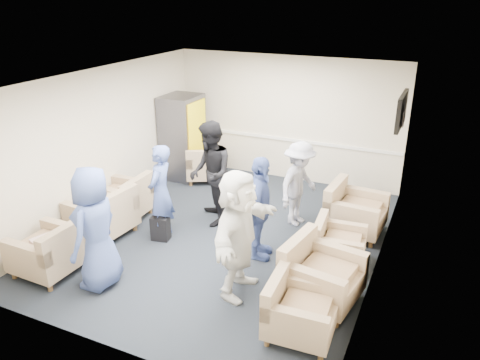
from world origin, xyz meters
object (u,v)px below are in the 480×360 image
at_px(person_back_right, 299,184).
at_px(person_front_right, 238,234).
at_px(armchair_left_far, 124,201).
at_px(armchair_right_midfar, 336,245).
at_px(armchair_right_near, 297,312).
at_px(armchair_right_midnear, 318,276).
at_px(armchair_corner, 206,166).
at_px(person_mid_left, 161,193).
at_px(person_front_left, 95,228).
at_px(armchair_left_near, 51,252).
at_px(person_back_left, 210,174).
at_px(vending_machine, 183,137).
at_px(armchair_right_far, 352,212).
at_px(person_mid_right, 260,209).
at_px(armchair_left_mid, 105,216).

distance_m(person_back_right, person_front_right, 2.32).
height_order(armchair_left_far, armchair_right_midfar, armchair_left_far).
height_order(armchair_right_near, armchair_right_midnear, armchair_right_midnear).
height_order(armchair_corner, person_back_right, person_back_right).
bearing_deg(person_mid_left, person_front_left, -9.89).
relative_size(armchair_left_far, armchair_right_midfar, 1.13).
relative_size(armchair_right_near, person_mid_left, 0.51).
bearing_deg(armchair_left_near, person_back_right, 138.67).
bearing_deg(person_back_left, vending_machine, -171.31).
bearing_deg(armchair_right_near, armchair_right_far, -3.99).
height_order(armchair_right_midfar, person_front_right, person_front_right).
height_order(armchair_right_midfar, armchair_corner, armchair_corner).
xyz_separation_m(armchair_right_midfar, person_mid_right, (-1.15, -0.33, 0.54)).
bearing_deg(armchair_right_far, vending_machine, 79.07).
bearing_deg(person_front_left, person_mid_right, 126.69).
height_order(vending_machine, person_front_right, vending_machine).
bearing_deg(armchair_corner, person_front_left, 69.27).
relative_size(armchair_right_midfar, armchair_right_far, 0.82).
xyz_separation_m(armchair_right_near, person_front_left, (-2.89, -0.14, 0.58)).
height_order(armchair_left_near, armchair_right_far, armchair_right_far).
xyz_separation_m(armchair_right_far, armchair_corner, (-3.42, 1.04, -0.03)).
xyz_separation_m(person_front_left, person_back_right, (1.98, 2.97, -0.13)).
distance_m(vending_machine, person_mid_left, 2.81).
bearing_deg(armchair_left_near, person_mid_left, 153.08).
xyz_separation_m(armchair_left_near, person_back_left, (1.37, 2.47, 0.59)).
bearing_deg(person_back_left, armchair_right_midfar, 46.05).
xyz_separation_m(armchair_right_midnear, person_back_left, (-2.39, 1.47, 0.57)).
bearing_deg(person_mid_right, person_front_right, 174.18).
height_order(person_back_right, person_mid_right, person_mid_right).
xyz_separation_m(armchair_right_midnear, armchair_corner, (-3.41, 3.18, -0.03)).
bearing_deg(person_mid_right, vending_machine, 37.64).
xyz_separation_m(person_mid_left, person_back_right, (1.94, 1.42, -0.05)).
bearing_deg(armchair_right_midnear, armchair_left_mid, 95.09).
xyz_separation_m(armchair_left_mid, armchair_corner, (0.40, 2.92, -0.03)).
relative_size(armchair_right_midnear, person_mid_right, 0.64).
height_order(armchair_left_far, armchair_right_near, armchair_left_far).
bearing_deg(person_back_right, armchair_right_far, -70.70).
distance_m(armchair_left_mid, armchair_left_far, 0.67).
distance_m(armchair_left_near, armchair_right_midfar, 4.28).
bearing_deg(person_front_right, armchair_left_near, 104.99).
height_order(armchair_right_midnear, armchair_right_far, armchair_right_midnear).
relative_size(armchair_left_near, person_mid_right, 0.54).
height_order(armchair_right_near, person_mid_right, person_mid_right).
relative_size(vending_machine, person_front_right, 1.02).
distance_m(armchair_right_far, person_mid_left, 3.30).
height_order(armchair_left_mid, armchair_corner, armchair_left_mid).
bearing_deg(person_front_right, armchair_right_far, -24.30).
relative_size(armchair_right_near, person_mid_right, 0.50).
relative_size(armchair_left_far, armchair_corner, 0.81).
relative_size(armchair_left_near, armchair_left_mid, 0.90).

